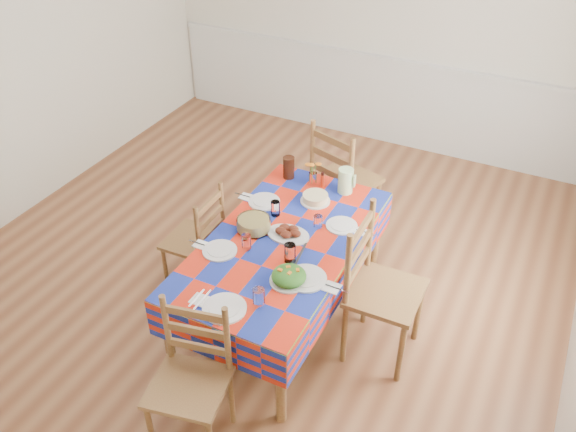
% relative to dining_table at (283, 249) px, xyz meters
% --- Properties ---
extents(room, '(4.58, 5.08, 2.78)m').
position_rel_dining_table_xyz_m(room, '(-0.38, 0.30, 0.75)').
color(room, brown).
rests_on(room, ground).
extents(wainscot, '(4.41, 0.06, 0.92)m').
position_rel_dining_table_xyz_m(wainscot, '(-0.38, 2.78, -0.11)').
color(wainscot, silver).
rests_on(wainscot, room).
extents(dining_table, '(0.93, 1.73, 0.67)m').
position_rel_dining_table_xyz_m(dining_table, '(0.00, 0.00, 0.00)').
color(dining_table, brown).
rests_on(dining_table, room).
extents(setting_near_head, '(0.41, 0.28, 0.12)m').
position_rel_dining_table_xyz_m(setting_near_head, '(0.05, -0.67, 0.10)').
color(setting_near_head, silver).
rests_on(setting_near_head, dining_table).
extents(setting_left_near, '(0.41, 0.24, 0.11)m').
position_rel_dining_table_xyz_m(setting_left_near, '(-0.26, -0.24, 0.10)').
color(setting_left_near, silver).
rests_on(setting_left_near, dining_table).
extents(setting_left_far, '(0.41, 0.25, 0.11)m').
position_rel_dining_table_xyz_m(setting_left_far, '(-0.27, 0.30, 0.10)').
color(setting_left_far, silver).
rests_on(setting_left_far, dining_table).
extents(setting_right_near, '(0.49, 0.28, 0.12)m').
position_rel_dining_table_xyz_m(setting_right_near, '(0.24, -0.23, 0.10)').
color(setting_right_near, silver).
rests_on(setting_right_near, dining_table).
extents(setting_right_far, '(0.40, 0.23, 0.10)m').
position_rel_dining_table_xyz_m(setting_right_far, '(0.24, 0.28, 0.10)').
color(setting_right_far, silver).
rests_on(setting_right_far, dining_table).
extents(meat_platter, '(0.29, 0.21, 0.06)m').
position_rel_dining_table_xyz_m(meat_platter, '(0.01, 0.07, 0.10)').
color(meat_platter, silver).
rests_on(meat_platter, dining_table).
extents(salad_platter, '(0.23, 0.23, 0.10)m').
position_rel_dining_table_xyz_m(salad_platter, '(0.21, -0.34, 0.11)').
color(salad_platter, silver).
rests_on(salad_platter, dining_table).
extents(pasta_bowl, '(0.23, 0.23, 0.08)m').
position_rel_dining_table_xyz_m(pasta_bowl, '(-0.23, 0.02, 0.11)').
color(pasta_bowl, white).
rests_on(pasta_bowl, dining_table).
extents(cake, '(0.21, 0.21, 0.06)m').
position_rel_dining_table_xyz_m(cake, '(0.00, 0.51, 0.10)').
color(cake, silver).
rests_on(cake, dining_table).
extents(serving_utensils, '(0.11, 0.26, 0.01)m').
position_rel_dining_table_xyz_m(serving_utensils, '(0.15, -0.09, 0.08)').
color(serving_utensils, black).
rests_on(serving_utensils, dining_table).
extents(flower_vase, '(0.12, 0.10, 0.20)m').
position_rel_dining_table_xyz_m(flower_vase, '(-0.11, 0.70, 0.15)').
color(flower_vase, white).
rests_on(flower_vase, dining_table).
extents(hot_sauce, '(0.03, 0.03, 0.12)m').
position_rel_dining_table_xyz_m(hot_sauce, '(-0.03, 0.71, 0.13)').
color(hot_sauce, red).
rests_on(hot_sauce, dining_table).
extents(green_pitcher, '(0.11, 0.11, 0.19)m').
position_rel_dining_table_xyz_m(green_pitcher, '(0.14, 0.72, 0.17)').
color(green_pitcher, '#BCE8A4').
rests_on(green_pitcher, dining_table).
extents(tea_pitcher, '(0.09, 0.09, 0.17)m').
position_rel_dining_table_xyz_m(tea_pitcher, '(-0.31, 0.71, 0.16)').
color(tea_pitcher, black).
rests_on(tea_pitcher, dining_table).
extents(name_card, '(0.06, 0.02, 0.01)m').
position_rel_dining_table_xyz_m(name_card, '(0.01, -0.83, 0.08)').
color(name_card, silver).
rests_on(name_card, dining_table).
extents(chair_near, '(0.48, 0.46, 0.92)m').
position_rel_dining_table_xyz_m(chair_near, '(-0.01, -1.08, -0.15)').
color(chair_near, brown).
rests_on(chair_near, room).
extents(chair_far, '(0.57, 0.56, 1.04)m').
position_rel_dining_table_xyz_m(chair_far, '(-0.02, 1.08, -0.09)').
color(chair_far, brown).
rests_on(chair_far, room).
extents(chair_left, '(0.38, 0.39, 0.86)m').
position_rel_dining_table_xyz_m(chair_left, '(-0.69, 0.00, -0.17)').
color(chair_left, brown).
rests_on(chair_left, room).
extents(chair_right, '(0.44, 0.47, 1.04)m').
position_rel_dining_table_xyz_m(chair_right, '(0.68, -0.00, -0.09)').
color(chair_right, brown).
rests_on(chair_right, room).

